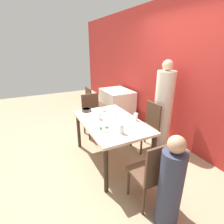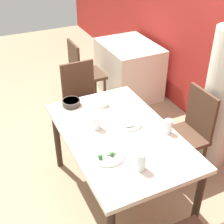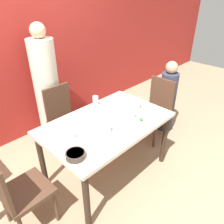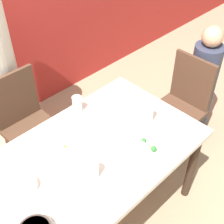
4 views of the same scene
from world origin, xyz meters
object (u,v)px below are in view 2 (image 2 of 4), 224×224
object	(u,v)px
bowl_curry	(71,103)
glass_water_tall	(168,126)
person_adult	(221,98)
plate_rice_adult	(108,155)
chair_adult_spot	(189,131)

from	to	relation	value
bowl_curry	glass_water_tall	distance (m)	0.94
person_adult	plate_rice_adult	distance (m)	1.34
person_adult	bowl_curry	bearing A→B (deg)	-112.31
bowl_curry	person_adult	bearing A→B (deg)	67.69
glass_water_tall	bowl_curry	bearing A→B (deg)	-142.65
plate_rice_adult	glass_water_tall	bearing A→B (deg)	95.79
chair_adult_spot	glass_water_tall	world-z (taller)	chair_adult_spot
glass_water_tall	chair_adult_spot	bearing A→B (deg)	116.28
person_adult	bowl_curry	size ratio (longest dim) A/B	9.54
person_adult	glass_water_tall	size ratio (longest dim) A/B	13.34
bowl_curry	plate_rice_adult	xyz separation A→B (m)	(0.80, 0.01, -0.01)
chair_adult_spot	plate_rice_adult	world-z (taller)	chair_adult_spot
glass_water_tall	plate_rice_adult	bearing A→B (deg)	-84.21
bowl_curry	glass_water_tall	world-z (taller)	glass_water_tall
chair_adult_spot	plate_rice_adult	xyz separation A→B (m)	(0.26, -0.98, 0.27)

